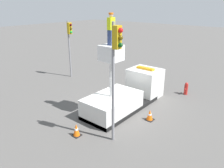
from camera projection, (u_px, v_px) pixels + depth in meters
The scene contains 8 objects.
ground_plane at pixel (122, 109), 14.63m from camera, with size 120.00×120.00×0.00m, color #565451.
bucket_truck at pixel (127, 94), 14.75m from camera, with size 6.68×2.28×4.42m.
worker at pixel (111, 29), 11.99m from camera, with size 0.40×0.26×1.75m.
traffic_light_pole at pixel (115, 62), 9.78m from camera, with size 0.34×0.57×5.91m.
traffic_light_across at pixel (70, 38), 19.66m from camera, with size 0.34×0.57×5.18m.
fire_hydrant at pixel (186, 89), 16.76m from camera, with size 0.52×0.28×0.96m.
traffic_cone_rear at pixel (76, 130), 11.53m from camera, with size 0.44×0.44×0.71m.
traffic_cone_curbside at pixel (150, 115), 13.11m from camera, with size 0.48×0.48×0.67m.
Camera 1 is at (-10.54, -7.86, 6.65)m, focal length 35.00 mm.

